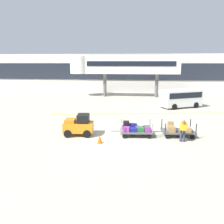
# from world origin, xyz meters

# --- Properties ---
(ground_plane) EXTENTS (120.00, 120.00, 0.00)m
(ground_plane) POSITION_xyz_m (0.00, 0.00, 0.00)
(ground_plane) COLOR #A8A08E
(apron_lead_line) EXTENTS (20.47, 3.32, 0.01)m
(apron_lead_line) POSITION_xyz_m (3.08, 8.51, 0.00)
(apron_lead_line) COLOR yellow
(apron_lead_line) RESTS_ON ground_plane
(terminal_building) EXTENTS (51.40, 2.51, 6.62)m
(terminal_building) POSITION_xyz_m (0.00, 25.98, 3.31)
(terminal_building) COLOR beige
(terminal_building) RESTS_ON ground_plane
(jet_bridge) EXTENTS (16.43, 3.00, 6.11)m
(jet_bridge) POSITION_xyz_m (-1.11, 19.99, 4.76)
(jet_bridge) COLOR silver
(jet_bridge) RESTS_ON ground_plane
(baggage_tug) EXTENTS (2.18, 1.38, 1.58)m
(baggage_tug) POSITION_xyz_m (-2.61, 0.71, 0.75)
(baggage_tug) COLOR orange
(baggage_tug) RESTS_ON ground_plane
(baggage_cart_lead) EXTENTS (3.05, 1.58, 1.10)m
(baggage_cart_lead) POSITION_xyz_m (1.48, 1.06, 0.49)
(baggage_cart_lead) COLOR #4C4C4F
(baggage_cart_lead) RESTS_ON ground_plane
(baggage_cart_middle) EXTENTS (3.05, 1.58, 1.10)m
(baggage_cart_middle) POSITION_xyz_m (4.54, 1.31, 0.49)
(baggage_cart_middle) COLOR #4C4C4F
(baggage_cart_middle) RESTS_ON ground_plane
(baggage_handler) EXTENTS (0.47, 0.49, 1.56)m
(baggage_handler) POSITION_xyz_m (4.61, 0.08, 0.87)
(baggage_handler) COLOR #2D334C
(baggage_handler) RESTS_ON ground_plane
(shuttle_van) EXTENTS (5.15, 3.83, 2.10)m
(shuttle_van) POSITION_xyz_m (6.69, 12.24, 1.23)
(shuttle_van) COLOR white
(shuttle_van) RESTS_ON ground_plane
(safety_cone_near) EXTENTS (0.36, 0.36, 0.55)m
(safety_cone_near) POSITION_xyz_m (-0.85, -0.78, 0.28)
(safety_cone_near) COLOR #EA590F
(safety_cone_near) RESTS_ON ground_plane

